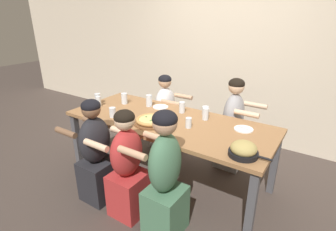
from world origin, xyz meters
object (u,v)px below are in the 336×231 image
(diner_far_midright, at_px, (233,128))
(diner_far_midleft, at_px, (165,115))
(drinking_glass_g, at_px, (149,101))
(drinking_glass_a, at_px, (113,112))
(diner_near_center, at_px, (127,169))
(drinking_glass_e, at_px, (205,111))
(cocktail_glass_blue, at_px, (164,132))
(empty_plate_b, at_px, (244,129))
(diner_near_midright, at_px, (165,180))
(drinking_glass_d, at_px, (124,99))
(pizza_board_main, at_px, (151,121))
(drinking_glass_b, at_px, (189,123))
(diner_near_midleft, at_px, (96,156))
(skillet_bowl, at_px, (244,150))
(drinking_glass_c, at_px, (205,115))
(drinking_glass_i, at_px, (98,99))
(drinking_glass_f, at_px, (182,108))
(empty_plate_a, at_px, (161,107))
(drinking_glass_h, at_px, (99,102))

(diner_far_midright, height_order, diner_far_midleft, diner_far_midright)
(drinking_glass_g, bearing_deg, drinking_glass_a, -103.52)
(diner_near_center, bearing_deg, drinking_glass_e, -14.99)
(cocktail_glass_blue, height_order, diner_far_midright, diner_far_midright)
(empty_plate_b, xyz_separation_m, drinking_glass_g, (-1.24, 0.04, 0.06))
(diner_near_midright, xyz_separation_m, diner_far_midleft, (-0.94, 1.39, -0.06))
(empty_plate_b, height_order, drinking_glass_d, drinking_glass_d)
(pizza_board_main, distance_m, drinking_glass_b, 0.41)
(drinking_glass_e, bearing_deg, diner_far_midright, 54.19)
(drinking_glass_e, xyz_separation_m, diner_near_midleft, (-0.71, -1.07, -0.31))
(skillet_bowl, bearing_deg, diner_near_center, -158.11)
(diner_near_midright, bearing_deg, drinking_glass_g, 43.00)
(empty_plate_b, height_order, drinking_glass_e, drinking_glass_e)
(skillet_bowl, relative_size, drinking_glass_d, 2.57)
(drinking_glass_b, distance_m, diner_near_midright, 0.70)
(pizza_board_main, relative_size, diner_far_midleft, 0.34)
(drinking_glass_c, relative_size, drinking_glass_i, 0.96)
(diner_far_midright, height_order, diner_near_midleft, diner_far_midright)
(pizza_board_main, bearing_deg, drinking_glass_f, 76.25)
(diner_near_midright, distance_m, diner_far_midleft, 1.68)
(diner_far_midright, bearing_deg, diner_near_midright, -3.64)
(skillet_bowl, bearing_deg, drinking_glass_c, 138.51)
(drinking_glass_d, relative_size, drinking_glass_e, 1.39)
(drinking_glass_c, height_order, diner_near_center, diner_near_center)
(empty_plate_a, bearing_deg, diner_near_midleft, -97.59)
(skillet_bowl, xyz_separation_m, drinking_glass_c, (-0.61, 0.54, 0.01))
(drinking_glass_c, bearing_deg, drinking_glass_a, -150.82)
(skillet_bowl, height_order, drinking_glass_c, drinking_glass_c)
(empty_plate_a, height_order, diner_near_center, diner_near_center)
(drinking_glass_h, bearing_deg, diner_near_midleft, -46.50)
(cocktail_glass_blue, relative_size, drinking_glass_f, 0.97)
(drinking_glass_f, height_order, drinking_glass_h, drinking_glass_f)
(empty_plate_a, relative_size, drinking_glass_a, 1.75)
(drinking_glass_h, bearing_deg, empty_plate_b, 10.24)
(cocktail_glass_blue, distance_m, drinking_glass_c, 0.62)
(drinking_glass_b, bearing_deg, drinking_glass_c, 80.48)
(diner_near_midright, bearing_deg, diner_near_center, 90.00)
(skillet_bowl, distance_m, diner_far_midleft, 1.81)
(drinking_glass_h, distance_m, diner_near_midright, 1.55)
(drinking_glass_a, xyz_separation_m, drinking_glass_c, (0.92, 0.51, 0.00))
(skillet_bowl, height_order, diner_near_midright, diner_near_midright)
(diner_near_center, distance_m, diner_near_midright, 0.44)
(drinking_glass_c, height_order, drinking_glass_h, drinking_glass_c)
(drinking_glass_b, relative_size, drinking_glass_d, 0.78)
(drinking_glass_g, bearing_deg, drinking_glass_d, -163.07)
(drinking_glass_d, height_order, diner_far_midleft, diner_far_midleft)
(empty_plate_a, distance_m, empty_plate_b, 1.10)
(empty_plate_a, relative_size, drinking_glass_g, 1.33)
(empty_plate_b, relative_size, cocktail_glass_blue, 1.51)
(drinking_glass_a, relative_size, drinking_glass_g, 0.76)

